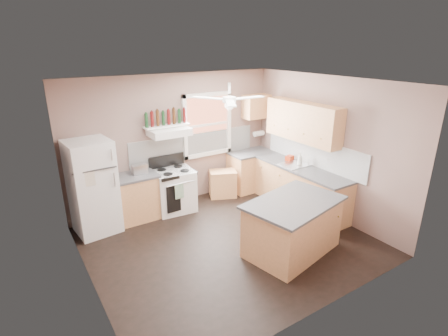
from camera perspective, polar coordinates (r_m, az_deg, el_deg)
floor at (r=6.19m, az=0.74°, el=-11.94°), size 4.50×4.50×0.00m
ceiling at (r=5.29m, az=0.87°, el=13.78°), size 4.50×4.50×0.00m
wall_back at (r=7.29m, az=-8.05°, el=4.46°), size 4.50×0.05×2.70m
wall_right at (r=7.05m, az=16.43°, el=3.31°), size 0.05×4.00×2.70m
wall_left at (r=4.82m, az=-22.47°, el=-5.09°), size 0.05×4.00×2.70m
backsplash_back at (r=7.49m, az=-4.74°, el=3.63°), size 2.90×0.03×0.55m
backsplash_right at (r=7.26m, az=14.32°, el=2.54°), size 0.03×2.60×0.55m
window_view at (r=7.53m, az=-2.80°, el=7.08°), size 1.00×0.02×1.20m
window_frame at (r=7.50m, az=-2.69°, el=7.05°), size 1.16×0.07×1.36m
refrigerator at (r=6.58m, az=-20.65°, el=-2.97°), size 0.78×0.77×1.70m
base_cabinet_left at (r=6.96m, az=-14.48°, el=-4.83°), size 0.90×0.60×0.86m
counter_left at (r=6.79m, az=-14.80°, el=-1.37°), size 0.92×0.62×0.04m
toaster at (r=6.82m, az=-13.63°, el=-0.16°), size 0.28×0.16×0.18m
stove at (r=7.16m, az=-8.12°, el=-3.65°), size 0.81×0.71×0.86m
range_hood at (r=6.89m, az=-8.92°, el=5.84°), size 0.78×0.50×0.14m
bottle_shelf at (r=6.97m, az=-9.37°, el=6.83°), size 0.90×0.26×0.03m
cart at (r=7.77m, az=-0.19°, el=-2.66°), size 0.68×0.58×0.57m
base_cabinet_corner at (r=8.17m, az=4.42°, el=-0.49°), size 1.00×0.60×0.86m
base_cabinet_right at (r=7.32m, az=12.29°, el=-3.38°), size 0.60×2.20×0.86m
counter_corner at (r=8.02m, az=4.50°, el=2.53°), size 1.02×0.62×0.04m
counter_right at (r=7.15m, az=12.50°, el=-0.08°), size 0.62×2.22×0.04m
sink at (r=7.28m, az=11.40°, el=0.48°), size 0.55×0.45×0.03m
faucet at (r=7.36m, az=12.34°, el=1.25°), size 0.03×0.03×0.14m
upper_cabinet_right at (r=7.14m, az=12.70°, el=7.40°), size 0.33×1.80×0.76m
upper_cabinet_corner at (r=8.00m, az=5.29°, el=9.98°), size 0.60×0.33×0.52m
paper_towel at (r=8.23m, az=5.68°, el=5.62°), size 0.26×0.12×0.12m
island at (r=5.84m, az=11.09°, el=-9.52°), size 1.64×1.22×0.86m
island_top at (r=5.64m, az=11.39°, el=-5.53°), size 1.74×1.32×0.04m
ceiling_fan_hub at (r=5.32m, az=0.86°, el=11.11°), size 0.20×0.20×0.08m
soap_bottle at (r=7.23m, az=12.29°, el=1.46°), size 0.13×0.13×0.27m
red_caddy at (r=7.53m, az=10.66°, el=1.62°), size 0.21×0.17×0.10m
wine_bottles at (r=6.94m, az=-9.44°, el=8.11°), size 0.86×0.06×0.31m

